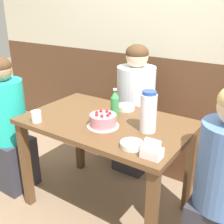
# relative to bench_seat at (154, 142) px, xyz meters

# --- Properties ---
(ground_plane) EXTENTS (12.00, 12.00, 0.00)m
(ground_plane) POSITION_rel_bench_seat_xyz_m (0.00, -0.83, -0.21)
(ground_plane) COLOR #846B51
(back_wall) EXTENTS (4.80, 0.04, 2.50)m
(back_wall) POSITION_rel_bench_seat_xyz_m (0.00, 0.22, 1.04)
(back_wall) COLOR brown
(back_wall) RESTS_ON ground_plane
(bench_seat) EXTENTS (1.90, 0.38, 0.43)m
(bench_seat) POSITION_rel_bench_seat_xyz_m (0.00, 0.00, 0.00)
(bench_seat) COLOR #56331E
(bench_seat) RESTS_ON ground_plane
(dining_table) EXTENTS (1.18, 0.74, 0.75)m
(dining_table) POSITION_rel_bench_seat_xyz_m (0.00, -0.83, 0.42)
(dining_table) COLOR brown
(dining_table) RESTS_ON ground_plane
(birthday_cake) EXTENTS (0.22, 0.22, 0.10)m
(birthday_cake) POSITION_rel_bench_seat_xyz_m (0.04, -0.93, 0.58)
(birthday_cake) COLOR white
(birthday_cake) RESTS_ON dining_table
(water_pitcher) EXTENTS (0.11, 0.11, 0.27)m
(water_pitcher) POSITION_rel_bench_seat_xyz_m (0.32, -0.82, 0.67)
(water_pitcher) COLOR white
(water_pitcher) RESTS_ON dining_table
(soju_bottle) EXTENTS (0.06, 0.06, 0.21)m
(soju_bottle) POSITION_rel_bench_seat_xyz_m (0.01, -0.73, 0.64)
(soju_bottle) COLOR #388E4C
(soju_bottle) RESTS_ON dining_table
(napkin_holder) EXTENTS (0.11, 0.08, 0.11)m
(napkin_holder) POSITION_rel_bench_seat_xyz_m (0.50, -1.10, 0.57)
(napkin_holder) COLOR white
(napkin_holder) RESTS_ON dining_table
(bowl_soup_white) EXTENTS (0.14, 0.14, 0.04)m
(bowl_soup_white) POSITION_rel_bench_seat_xyz_m (0.01, -0.57, 0.55)
(bowl_soup_white) COLOR white
(bowl_soup_white) RESTS_ON dining_table
(bowl_rice_small) EXTENTS (0.13, 0.13, 0.03)m
(bowl_rice_small) POSITION_rel_bench_seat_xyz_m (0.35, -1.07, 0.55)
(bowl_rice_small) COLOR white
(bowl_rice_small) RESTS_ON dining_table
(glass_water_tall) EXTENTS (0.07, 0.07, 0.08)m
(glass_water_tall) POSITION_rel_bench_seat_xyz_m (-0.39, -1.12, 0.58)
(glass_water_tall) COLOR silver
(glass_water_tall) RESTS_ON dining_table
(person_teal_shirt) EXTENTS (0.34, 0.34, 1.20)m
(person_teal_shirt) POSITION_rel_bench_seat_xyz_m (-0.11, -0.20, 0.37)
(person_teal_shirt) COLOR #33333D
(person_teal_shirt) RESTS_ON ground_plane
(person_pale_blue_shirt) EXTENTS (0.34, 0.32, 1.15)m
(person_pale_blue_shirt) POSITION_rel_bench_seat_xyz_m (-0.85, -1.05, 0.33)
(person_pale_blue_shirt) COLOR #33333D
(person_pale_blue_shirt) RESTS_ON ground_plane
(person_grey_tee) EXTENTS (0.34, 0.33, 1.16)m
(person_grey_tee) POSITION_rel_bench_seat_xyz_m (0.85, -0.89, 0.35)
(person_grey_tee) COLOR #33333D
(person_grey_tee) RESTS_ON ground_plane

